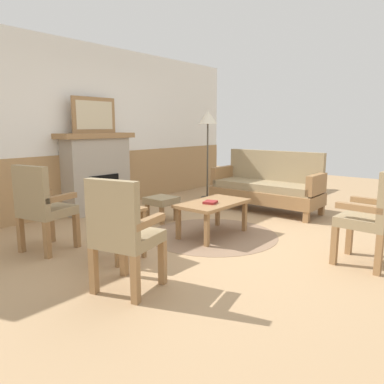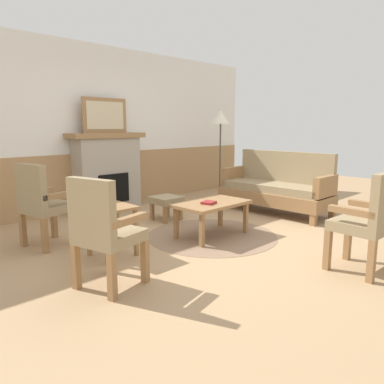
{
  "view_description": "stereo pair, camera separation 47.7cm",
  "coord_description": "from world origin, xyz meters",
  "px_view_note": "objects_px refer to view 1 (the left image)",
  "views": [
    {
      "loc": [
        -3.64,
        -2.62,
        1.39
      ],
      "look_at": [
        0.0,
        0.35,
        0.55
      ],
      "focal_mm": 34.59,
      "sensor_mm": 36.0,
      "label": 1
    },
    {
      "loc": [
        -3.32,
        -2.98,
        1.39
      ],
      "look_at": [
        0.0,
        0.35,
        0.55
      ],
      "focal_mm": 34.59,
      "sensor_mm": 36.0,
      "label": 2
    }
  ],
  "objects_px": {
    "side_table": "(119,219)",
    "fireplace": "(97,172)",
    "framed_picture": "(94,115)",
    "footstool": "(161,202)",
    "book_on_table": "(210,202)",
    "couch": "(267,187)",
    "coffee_table": "(213,206)",
    "armchair_front_left": "(373,214)",
    "armchair_by_window_left": "(42,205)",
    "floor_lamp_by_couch": "(208,123)",
    "armchair_near_fireplace": "(123,230)"
  },
  "relations": [
    {
      "from": "fireplace",
      "to": "framed_picture",
      "type": "distance_m",
      "value": 0.91
    },
    {
      "from": "armchair_near_fireplace",
      "to": "book_on_table",
      "type": "bearing_deg",
      "value": 11.84
    },
    {
      "from": "book_on_table",
      "to": "footstool",
      "type": "height_order",
      "value": "book_on_table"
    },
    {
      "from": "framed_picture",
      "to": "armchair_front_left",
      "type": "xyz_separation_m",
      "value": [
        0.25,
        -4.11,
        -1.02
      ]
    },
    {
      "from": "armchair_front_left",
      "to": "couch",
      "type": "bearing_deg",
      "value": 51.78
    },
    {
      "from": "framed_picture",
      "to": "armchair_by_window_left",
      "type": "relative_size",
      "value": 0.82
    },
    {
      "from": "framed_picture",
      "to": "armchair_by_window_left",
      "type": "bearing_deg",
      "value": -143.93
    },
    {
      "from": "floor_lamp_by_couch",
      "to": "armchair_front_left",
      "type": "bearing_deg",
      "value": -117.64
    },
    {
      "from": "side_table",
      "to": "fireplace",
      "type": "bearing_deg",
      "value": 58.66
    },
    {
      "from": "framed_picture",
      "to": "book_on_table",
      "type": "xyz_separation_m",
      "value": [
        -0.01,
        -2.3,
        -1.1
      ]
    },
    {
      "from": "fireplace",
      "to": "armchair_near_fireplace",
      "type": "relative_size",
      "value": 1.33
    },
    {
      "from": "armchair_near_fireplace",
      "to": "armchair_front_left",
      "type": "xyz_separation_m",
      "value": [
        1.96,
        -1.46,
        0.0
      ]
    },
    {
      "from": "footstool",
      "to": "armchair_front_left",
      "type": "relative_size",
      "value": 0.41
    },
    {
      "from": "coffee_table",
      "to": "side_table",
      "type": "height_order",
      "value": "side_table"
    },
    {
      "from": "coffee_table",
      "to": "floor_lamp_by_couch",
      "type": "distance_m",
      "value": 2.67
    },
    {
      "from": "couch",
      "to": "coffee_table",
      "type": "height_order",
      "value": "couch"
    },
    {
      "from": "floor_lamp_by_couch",
      "to": "couch",
      "type": "bearing_deg",
      "value": -97.93
    },
    {
      "from": "armchair_by_window_left",
      "to": "side_table",
      "type": "height_order",
      "value": "armchair_by_window_left"
    },
    {
      "from": "coffee_table",
      "to": "armchair_near_fireplace",
      "type": "height_order",
      "value": "armchair_near_fireplace"
    },
    {
      "from": "couch",
      "to": "floor_lamp_by_couch",
      "type": "xyz_separation_m",
      "value": [
        0.19,
        1.37,
        1.05
      ]
    },
    {
      "from": "armchair_near_fireplace",
      "to": "floor_lamp_by_couch",
      "type": "height_order",
      "value": "floor_lamp_by_couch"
    },
    {
      "from": "fireplace",
      "to": "armchair_by_window_left",
      "type": "distance_m",
      "value": 1.99
    },
    {
      "from": "framed_picture",
      "to": "footstool",
      "type": "xyz_separation_m",
      "value": [
        0.21,
        -1.24,
        -1.28
      ]
    },
    {
      "from": "framed_picture",
      "to": "armchair_near_fireplace",
      "type": "height_order",
      "value": "framed_picture"
    },
    {
      "from": "couch",
      "to": "coffee_table",
      "type": "distance_m",
      "value": 1.73
    },
    {
      "from": "framed_picture",
      "to": "side_table",
      "type": "relative_size",
      "value": 1.45
    },
    {
      "from": "armchair_by_window_left",
      "to": "floor_lamp_by_couch",
      "type": "relative_size",
      "value": 0.58
    },
    {
      "from": "coffee_table",
      "to": "book_on_table",
      "type": "xyz_separation_m",
      "value": [
        -0.1,
        -0.04,
        0.07
      ]
    },
    {
      "from": "couch",
      "to": "coffee_table",
      "type": "xyz_separation_m",
      "value": [
        -1.72,
        -0.15,
        -0.01
      ]
    },
    {
      "from": "coffee_table",
      "to": "armchair_by_window_left",
      "type": "relative_size",
      "value": 0.98
    },
    {
      "from": "framed_picture",
      "to": "floor_lamp_by_couch",
      "type": "height_order",
      "value": "framed_picture"
    },
    {
      "from": "armchair_by_window_left",
      "to": "book_on_table",
      "type": "bearing_deg",
      "value": -35.2
    },
    {
      "from": "footstool",
      "to": "floor_lamp_by_couch",
      "type": "xyz_separation_m",
      "value": [
        1.8,
        0.5,
        1.17
      ]
    },
    {
      "from": "fireplace",
      "to": "couch",
      "type": "distance_m",
      "value": 2.8
    },
    {
      "from": "floor_lamp_by_couch",
      "to": "book_on_table",
      "type": "bearing_deg",
      "value": -142.32
    },
    {
      "from": "armchair_near_fireplace",
      "to": "side_table",
      "type": "relative_size",
      "value": 1.78
    },
    {
      "from": "footstool",
      "to": "armchair_near_fireplace",
      "type": "distance_m",
      "value": 2.41
    },
    {
      "from": "coffee_table",
      "to": "armchair_by_window_left",
      "type": "distance_m",
      "value": 2.03
    },
    {
      "from": "framed_picture",
      "to": "footstool",
      "type": "height_order",
      "value": "framed_picture"
    },
    {
      "from": "book_on_table",
      "to": "footstool",
      "type": "relative_size",
      "value": 0.42
    },
    {
      "from": "fireplace",
      "to": "coffee_table",
      "type": "relative_size",
      "value": 1.35
    },
    {
      "from": "coffee_table",
      "to": "armchair_front_left",
      "type": "bearing_deg",
      "value": -85.45
    },
    {
      "from": "fireplace",
      "to": "couch",
      "type": "height_order",
      "value": "fireplace"
    },
    {
      "from": "coffee_table",
      "to": "armchair_front_left",
      "type": "xyz_separation_m",
      "value": [
        0.15,
        -1.85,
        0.15
      ]
    },
    {
      "from": "framed_picture",
      "to": "armchair_front_left",
      "type": "distance_m",
      "value": 4.25
    },
    {
      "from": "couch",
      "to": "side_table",
      "type": "distance_m",
      "value": 3.04
    },
    {
      "from": "fireplace",
      "to": "footstool",
      "type": "bearing_deg",
      "value": -80.34
    },
    {
      "from": "fireplace",
      "to": "framed_picture",
      "type": "bearing_deg",
      "value": 90.0
    },
    {
      "from": "armchair_front_left",
      "to": "floor_lamp_by_couch",
      "type": "bearing_deg",
      "value": 62.36
    },
    {
      "from": "armchair_front_left",
      "to": "side_table",
      "type": "xyz_separation_m",
      "value": [
        -1.46,
        2.12,
        -0.1
      ]
    }
  ]
}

